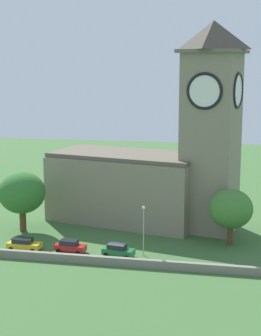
% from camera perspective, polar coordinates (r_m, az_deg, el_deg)
% --- Properties ---
extents(ground_plane, '(200.00, 200.00, 0.00)m').
position_cam_1_polar(ground_plane, '(89.00, 0.50, -5.95)').
color(ground_plane, '#3D6633').
extents(church, '(32.69, 17.87, 32.22)m').
position_cam_1_polar(church, '(87.54, 2.70, 0.23)').
color(church, gray).
rests_on(church, ground).
extents(quay_barrier, '(59.87, 0.70, 1.10)m').
position_cam_1_polar(quay_barrier, '(71.18, -2.46, -9.78)').
color(quay_barrier, gray).
rests_on(quay_barrier, ground).
extents(car_yellow, '(4.80, 2.38, 1.67)m').
position_cam_1_polar(car_yellow, '(78.06, -11.20, -7.89)').
color(car_yellow, gold).
rests_on(car_yellow, ground).
extents(car_red, '(4.47, 2.39, 1.76)m').
position_cam_1_polar(car_red, '(76.08, -6.42, -8.21)').
color(car_red, red).
rests_on(car_red, ground).
extents(car_green, '(4.54, 2.64, 1.79)m').
position_cam_1_polar(car_green, '(73.93, -1.33, -8.70)').
color(car_green, '#1E6B38').
rests_on(car_green, ground).
extents(streetlamp_west_mid, '(0.44, 0.44, 6.94)m').
position_cam_1_polar(streetlamp_west_mid, '(73.38, 1.39, -5.78)').
color(streetlamp_west_mid, '#9EA0A5').
rests_on(streetlamp_west_mid, ground).
extents(tree_churchyard, '(7.32, 7.32, 9.53)m').
position_cam_1_polar(tree_churchyard, '(85.46, -11.41, -2.57)').
color(tree_churchyard, brown).
rests_on(tree_churchyard, ground).
extents(tree_by_tower, '(6.32, 6.32, 8.23)m').
position_cam_1_polar(tree_by_tower, '(78.79, 10.56, -4.28)').
color(tree_by_tower, brown).
rests_on(tree_by_tower, ground).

